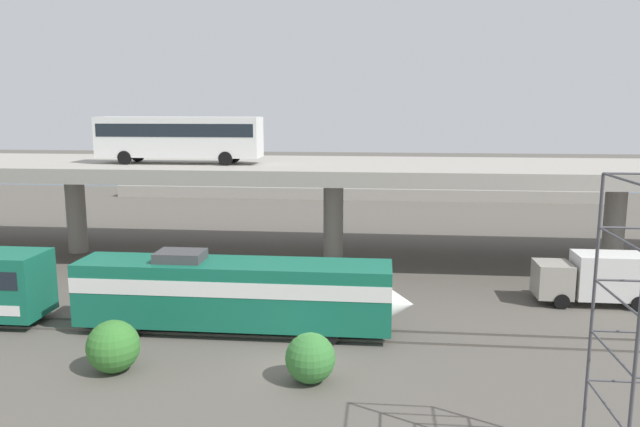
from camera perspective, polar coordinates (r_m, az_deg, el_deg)
name	(u,v)px	position (r m, az deg, el deg)	size (l,w,h in m)	color
ground_plane	(297,366)	(28.33, -2.16, -13.97)	(260.00, 260.00, 0.00)	#565149
rail_strip_near	(306,338)	(31.27, -1.32, -11.49)	(110.00, 0.12, 0.12)	#59544C
rail_strip_far	(310,328)	(32.69, -0.98, -10.51)	(110.00, 0.12, 0.12)	#59544C
train_locomotive	(249,291)	(31.78, -6.58, -7.13)	(17.13, 3.04, 4.18)	#14664C
highway_overpass	(333,172)	(46.06, 1.26, 3.83)	(96.00, 12.86, 7.30)	#9E998E
transit_bus_on_overpass	(179,135)	(46.44, -12.88, 7.06)	(12.00, 2.68, 3.40)	silver
service_truck_west	(599,277)	(39.55, 24.41, -5.39)	(6.80, 2.46, 3.04)	#9E998C
pier_parking_lot	(355,189)	(81.44, 3.23, 2.31)	(60.19, 11.42, 1.46)	#9E998E
parked_car_0	(219,176)	(84.42, -9.30, 3.49)	(4.20, 1.84, 1.50)	black
parked_car_1	(170,177)	(84.38, -13.70, 3.34)	(4.51, 1.96, 1.50)	black
parked_car_2	(475,177)	(84.00, 14.19, 3.29)	(4.55, 1.84, 1.50)	silver
parked_car_3	(317,176)	(83.00, -0.23, 3.52)	(4.62, 2.00, 1.50)	#0C4C26
harbor_water	(361,175)	(104.35, 3.82, 3.57)	(140.00, 36.00, 0.01)	#385B7A
shrub_left	(113,346)	(28.85, -18.60, -11.59)	(2.30, 2.30, 2.30)	#35762E
shrub_right	(310,358)	(26.47, -0.90, -13.24)	(2.12, 2.12, 2.12)	#367834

